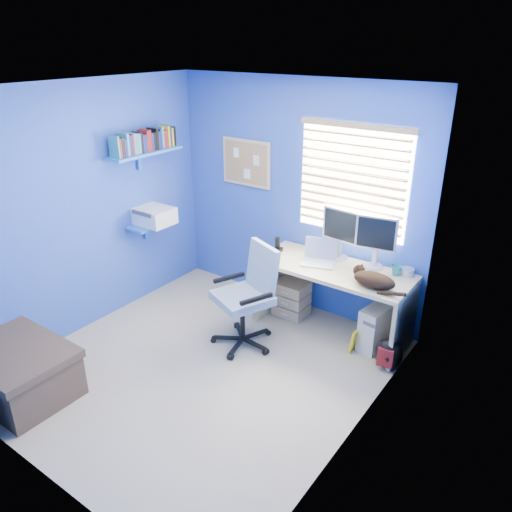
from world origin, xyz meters
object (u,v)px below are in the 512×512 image
Objects in this scene: laptop at (319,254)px; cat at (374,280)px; tower_pc at (377,326)px; desk at (332,300)px; office_chair at (247,309)px.

laptop is 0.68m from cat.
cat is 0.62m from tower_pc.
desk is 0.52m from tower_pc.
cat is 0.39× the size of office_chair.
office_chair is at bearing -131.23° from cat.
office_chair is (-0.42, -0.65, -0.47)m from laptop.
cat is 0.89× the size of tower_pc.
desk reaches higher than tower_pc.
desk is at bearing -13.96° from laptop.
cat is at bearing -84.04° from tower_pc.
cat is (0.67, -0.15, -0.04)m from laptop.
cat is (0.49, -0.17, 0.44)m from desk.
desk is 3.48× the size of tower_pc.
laptop is 0.73× the size of tower_pc.
office_chair is (-1.09, -0.69, 0.16)m from tower_pc.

